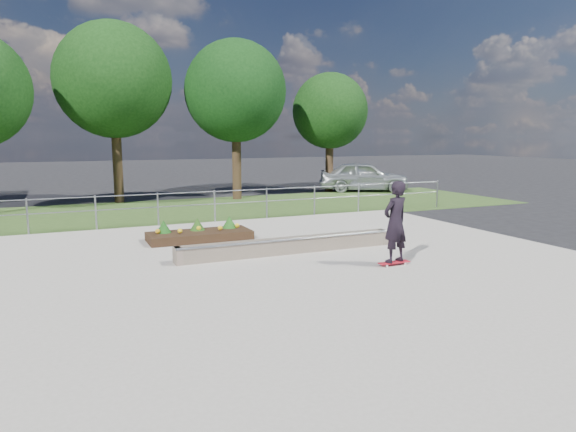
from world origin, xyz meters
The scene contains 11 objects.
ground centered at (0.00, 0.00, 0.00)m, with size 120.00×120.00×0.00m, color black.
grass_verge centered at (0.00, 11.00, 0.01)m, with size 30.00×8.00×0.02m, color #304B1E.
concrete_slab centered at (0.00, 0.00, 0.03)m, with size 15.00×15.00×0.06m, color #A49D92.
fence centered at (0.00, 7.50, 0.77)m, with size 20.06×0.06×1.20m.
tree_mid_left centered at (-2.50, 15.00, 5.61)m, with size 5.25×5.25×8.25m.
tree_mid_right centered at (3.00, 14.00, 5.23)m, with size 4.90×4.90×7.70m.
tree_far_right centered at (9.00, 15.50, 4.48)m, with size 4.20×4.20×6.60m.
grind_ledge centered at (0.37, 1.83, 0.26)m, with size 6.00×0.44×0.43m.
planter_bed centered at (-1.33, 4.54, 0.24)m, with size 3.00×1.20×0.61m.
skateboarder centered at (2.12, -0.38, 1.10)m, with size 0.80×0.61×2.01m.
parked_car centered at (10.73, 14.59, 0.85)m, with size 2.01×4.99×1.70m, color #A6ABAF.
Camera 1 is at (-5.00, -10.17, 3.08)m, focal length 32.00 mm.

